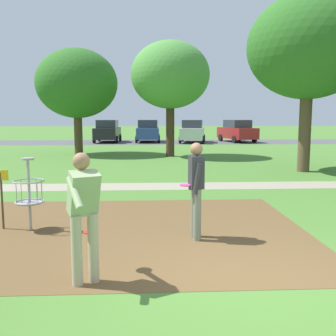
% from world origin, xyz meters
% --- Properties ---
extents(ground_plane, '(160.00, 160.00, 0.00)m').
position_xyz_m(ground_plane, '(0.00, 0.00, 0.00)').
color(ground_plane, '#47752D').
extents(dirt_tee_pad, '(6.75, 5.33, 0.01)m').
position_xyz_m(dirt_tee_pad, '(-1.69, 2.47, 0.00)').
color(dirt_tee_pad, brown).
rests_on(dirt_tee_pad, ground).
extents(disc_golf_basket, '(0.98, 0.58, 1.39)m').
position_xyz_m(disc_golf_basket, '(-3.61, 2.64, 0.75)').
color(disc_golf_basket, '#9E9EA3').
rests_on(disc_golf_basket, ground).
extents(player_throwing, '(0.49, 1.17, 1.71)m').
position_xyz_m(player_throwing, '(-2.12, 0.15, 0.99)').
color(player_throwing, tan).
rests_on(player_throwing, ground).
extents(player_waiting_left, '(0.41, 0.48, 1.71)m').
position_xyz_m(player_waiting_left, '(-0.46, 1.94, 0.97)').
color(player_waiting_left, slate).
rests_on(player_waiting_left, ground).
extents(frisbee_near_basket, '(0.20, 0.20, 0.02)m').
position_xyz_m(frisbee_near_basket, '(-2.42, 2.37, 0.01)').
color(frisbee_near_basket, red).
rests_on(frisbee_near_basket, ground).
extents(tree_near_right, '(4.64, 4.64, 6.74)m').
position_xyz_m(tree_near_right, '(4.80, 10.17, 4.74)').
color(tree_near_right, brown).
rests_on(tree_near_right, ground).
extents(tree_mid_left, '(4.15, 4.15, 6.08)m').
position_xyz_m(tree_mid_left, '(-0.09, 16.23, 4.29)').
color(tree_mid_left, '#422D1E').
rests_on(tree_mid_left, ground).
extents(tree_mid_center, '(4.51, 4.51, 5.88)m').
position_xyz_m(tree_mid_center, '(-5.21, 17.62, 3.95)').
color(tree_mid_center, '#4C3823').
rests_on(tree_mid_center, ground).
extents(parking_lot_strip, '(36.00, 6.00, 0.01)m').
position_xyz_m(parking_lot_strip, '(0.00, 27.92, 0.00)').
color(parking_lot_strip, '#4C4C51').
rests_on(parking_lot_strip, ground).
extents(parked_car_leftmost, '(2.09, 4.26, 1.84)m').
position_xyz_m(parked_car_leftmost, '(-4.62, 27.97, 0.92)').
color(parked_car_leftmost, black).
rests_on(parked_car_leftmost, ground).
extents(parked_car_center_left, '(2.05, 4.24, 1.84)m').
position_xyz_m(parked_car_center_left, '(-1.27, 28.11, 0.92)').
color(parked_car_center_left, '#2D4784').
rests_on(parked_car_center_left, ground).
extents(parked_car_center_right, '(2.51, 4.45, 1.84)m').
position_xyz_m(parked_car_center_right, '(2.38, 27.23, 0.92)').
color(parked_car_center_right, silver).
rests_on(parked_car_center_right, ground).
extents(parked_car_rightmost, '(2.78, 4.51, 1.84)m').
position_xyz_m(parked_car_rightmost, '(6.19, 27.72, 0.92)').
color(parked_car_rightmost, maroon).
rests_on(parked_car_rightmost, ground).
extents(gravel_path, '(40.00, 1.26, 0.00)m').
position_xyz_m(gravel_path, '(0.00, 7.19, 0.00)').
color(gravel_path, gray).
rests_on(gravel_path, ground).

